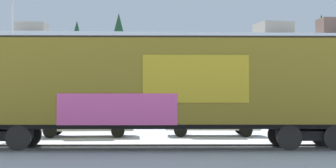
% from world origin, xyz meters
% --- Properties ---
extents(ground_plane, '(260.00, 260.00, 0.00)m').
position_xyz_m(ground_plane, '(0.00, 0.00, 0.00)').
color(ground_plane, '#B2B5BC').
extents(track, '(60.01, 4.39, 0.08)m').
position_xyz_m(track, '(0.72, 0.02, 0.04)').
color(track, '#4C4742').
rests_on(track, ground_plane).
extents(freight_car, '(16.96, 3.52, 4.25)m').
position_xyz_m(freight_car, '(1.30, -0.00, 2.42)').
color(freight_car, olive).
rests_on(freight_car, ground_plane).
extents(flagpole, '(0.44, 1.25, 8.76)m').
position_xyz_m(flagpole, '(-7.04, 10.30, 5.37)').
color(flagpole, silver).
rests_on(flagpole, ground_plane).
extents(hillside, '(123.15, 35.90, 16.30)m').
position_xyz_m(hillside, '(0.05, 66.37, 5.82)').
color(hillside, silver).
rests_on(hillside, ground_plane).
extents(parked_car_silver, '(4.75, 2.10, 1.80)m').
position_xyz_m(parked_car_silver, '(-2.00, 5.67, 0.89)').
color(parked_car_silver, '#B7BABF').
rests_on(parked_car_silver, ground_plane).
extents(parked_car_white, '(4.79, 2.11, 1.59)m').
position_xyz_m(parked_car_white, '(4.24, 5.81, 0.82)').
color(parked_car_white, silver).
rests_on(parked_car_white, ground_plane).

